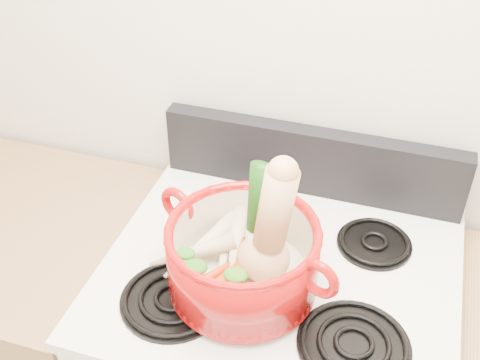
% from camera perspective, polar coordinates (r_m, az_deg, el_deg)
% --- Properties ---
extents(wall_back, '(3.50, 0.02, 2.60)m').
position_cam_1_polar(wall_back, '(1.43, 7.97, 11.40)').
color(wall_back, silver).
rests_on(wall_back, floor).
extents(cooktop, '(0.78, 0.67, 0.03)m').
position_cam_1_polar(cooktop, '(1.37, 3.77, -8.81)').
color(cooktop, silver).
rests_on(cooktop, stove_body).
extents(control_backsplash, '(0.76, 0.05, 0.18)m').
position_cam_1_polar(control_backsplash, '(1.52, 6.77, 1.80)').
color(control_backsplash, black).
rests_on(control_backsplash, cooktop).
extents(burner_front_left, '(0.22, 0.22, 0.02)m').
position_cam_1_polar(burner_front_left, '(1.29, -6.37, -11.10)').
color(burner_front_left, black).
rests_on(burner_front_left, cooktop).
extents(burner_front_right, '(0.22, 0.22, 0.02)m').
position_cam_1_polar(burner_front_right, '(1.23, 10.75, -15.00)').
color(burner_front_right, black).
rests_on(burner_front_right, cooktop).
extents(burner_back_left, '(0.17, 0.17, 0.02)m').
position_cam_1_polar(burner_back_left, '(1.49, -1.92, -2.86)').
color(burner_back_left, black).
rests_on(burner_back_left, cooktop).
extents(burner_back_right, '(0.17, 0.17, 0.02)m').
position_cam_1_polar(burner_back_right, '(1.44, 12.62, -5.76)').
color(burner_back_right, black).
rests_on(burner_back_right, cooktop).
extents(dutch_oven, '(0.40, 0.40, 0.15)m').
position_cam_1_polar(dutch_oven, '(1.24, 0.28, -7.40)').
color(dutch_oven, '#9C0A0A').
rests_on(dutch_oven, burner_front_left).
extents(pot_handle_left, '(0.09, 0.05, 0.09)m').
position_cam_1_polar(pot_handle_left, '(1.29, -5.97, -2.36)').
color(pot_handle_left, '#9C0A0A').
rests_on(pot_handle_left, dutch_oven).
extents(pot_handle_right, '(0.09, 0.05, 0.09)m').
position_cam_1_polar(pot_handle_right, '(1.14, 7.48, -9.26)').
color(pot_handle_right, '#9C0A0A').
rests_on(pot_handle_right, dutch_oven).
extents(squash, '(0.16, 0.14, 0.29)m').
position_cam_1_polar(squash, '(1.18, 2.37, -4.25)').
color(squash, '#E2A973').
rests_on(squash, dutch_oven).
extents(leek, '(0.06, 0.08, 0.28)m').
position_cam_1_polar(leek, '(1.18, 1.63, -3.95)').
color(leek, beige).
rests_on(leek, dutch_oven).
extents(ginger, '(0.10, 0.08, 0.05)m').
position_cam_1_polar(ginger, '(1.32, 1.84, -5.54)').
color(ginger, tan).
rests_on(ginger, dutch_oven).
extents(parsnip_0, '(0.08, 0.22, 0.06)m').
position_cam_1_polar(parsnip_0, '(1.29, -1.42, -6.47)').
color(parsnip_0, beige).
rests_on(parsnip_0, dutch_oven).
extents(parsnip_1, '(0.13, 0.21, 0.06)m').
position_cam_1_polar(parsnip_1, '(1.29, -3.68, -6.19)').
color(parsnip_1, beige).
rests_on(parsnip_1, dutch_oven).
extents(parsnip_2, '(0.09, 0.22, 0.06)m').
position_cam_1_polar(parsnip_2, '(1.28, -0.42, -6.12)').
color(parsnip_2, beige).
rests_on(parsnip_2, dutch_oven).
extents(parsnip_3, '(0.18, 0.13, 0.06)m').
position_cam_1_polar(parsnip_3, '(1.27, -4.56, -6.75)').
color(parsnip_3, beige).
rests_on(parsnip_3, dutch_oven).
extents(carrot_0, '(0.10, 0.18, 0.05)m').
position_cam_1_polar(carrot_0, '(1.24, -1.47, -9.37)').
color(carrot_0, '#C33F09').
rests_on(carrot_0, dutch_oven).
extents(carrot_1, '(0.10, 0.13, 0.04)m').
position_cam_1_polar(carrot_1, '(1.24, -2.35, -8.91)').
color(carrot_1, '#C23809').
rests_on(carrot_1, dutch_oven).
extents(carrot_2, '(0.08, 0.19, 0.05)m').
position_cam_1_polar(carrot_2, '(1.24, -0.08, -8.77)').
color(carrot_2, '#BB3F09').
rests_on(carrot_2, dutch_oven).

